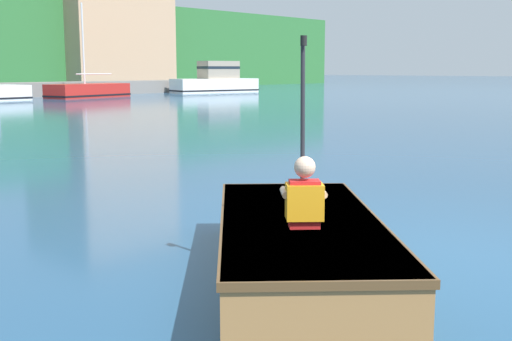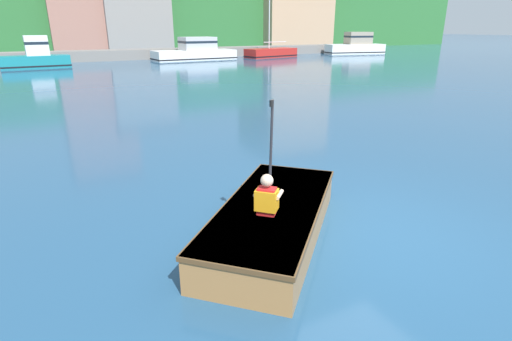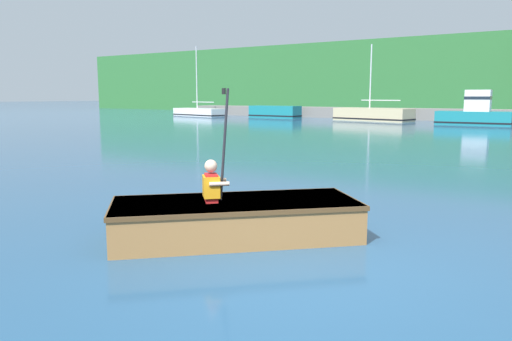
% 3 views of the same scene
% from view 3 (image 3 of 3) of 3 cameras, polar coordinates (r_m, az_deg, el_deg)
% --- Properties ---
extents(ground_plane, '(300.00, 300.00, 0.00)m').
position_cam_3_polar(ground_plane, '(5.60, 4.98, -11.52)').
color(ground_plane, navy).
extents(moored_boat_dock_west_inner, '(6.20, 3.06, 6.48)m').
position_cam_3_polar(moored_boat_dock_west_inner, '(47.86, -6.52, 6.63)').
color(moored_boat_dock_west_inner, white).
rests_on(moored_boat_dock_west_inner, ground).
extents(moored_boat_dock_center_far, '(4.77, 1.86, 2.29)m').
position_cam_3_polar(moored_boat_dock_center_far, '(36.18, 23.71, 6.03)').
color(moored_boat_dock_center_far, '#197A84').
rests_on(moored_boat_dock_center_far, ground).
extents(moored_boat_dock_east_end, '(6.41, 3.17, 5.78)m').
position_cam_3_polar(moored_boat_dock_east_end, '(39.63, 13.21, 6.23)').
color(moored_boat_dock_east_end, '#CCB789').
rests_on(moored_boat_dock_east_end, ground).
extents(moored_boat_outer_slip_west, '(4.75, 1.72, 1.03)m').
position_cam_3_polar(moored_boat_outer_slip_west, '(44.13, 2.15, 6.69)').
color(moored_boat_outer_slip_west, '#197A84').
rests_on(moored_boat_outer_slip_west, ground).
extents(rowboat_foreground, '(3.27, 3.25, 0.52)m').
position_cam_3_polar(rowboat_foreground, '(6.79, -1.89, -5.35)').
color(rowboat_foreground, '#A3703D').
rests_on(rowboat_foreground, ground).
extents(person_paddler, '(0.46, 0.46, 1.50)m').
position_cam_3_polar(person_paddler, '(6.64, -5.04, -1.30)').
color(person_paddler, red).
rests_on(person_paddler, rowboat_foreground).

